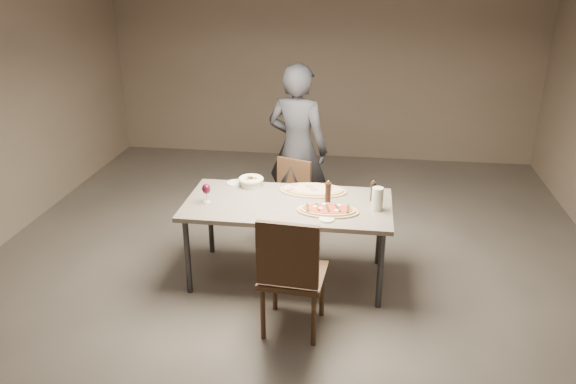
# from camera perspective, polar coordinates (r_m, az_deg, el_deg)

# --- Properties ---
(room) EXTENTS (7.00, 7.00, 7.00)m
(room) POSITION_cam_1_polar(r_m,az_deg,el_deg) (4.68, 0.00, 6.23)
(room) COLOR #605953
(room) RESTS_ON ground
(dining_table) EXTENTS (1.80, 0.90, 0.75)m
(dining_table) POSITION_cam_1_polar(r_m,az_deg,el_deg) (4.92, 0.00, -1.69)
(dining_table) COLOR slate
(dining_table) RESTS_ON ground
(zucchini_pizza) EXTENTS (0.53, 0.29, 0.05)m
(zucchini_pizza) POSITION_cam_1_polar(r_m,az_deg,el_deg) (4.73, 4.05, -1.83)
(zucchini_pizza) COLOR tan
(zucchini_pizza) RESTS_ON dining_table
(ham_pizza) EXTENTS (0.62, 0.34, 0.04)m
(ham_pizza) POSITION_cam_1_polar(r_m,az_deg,el_deg) (5.13, 2.56, 0.21)
(ham_pizza) COLOR tan
(ham_pizza) RESTS_ON dining_table
(bread_basket) EXTENTS (0.24, 0.24, 0.08)m
(bread_basket) POSITION_cam_1_polar(r_m,az_deg,el_deg) (5.25, -3.79, 1.14)
(bread_basket) COLOR beige
(bread_basket) RESTS_ON dining_table
(oil_dish) EXTENTS (0.13, 0.13, 0.01)m
(oil_dish) POSITION_cam_1_polar(r_m,az_deg,el_deg) (4.58, 3.95, -2.78)
(oil_dish) COLOR white
(oil_dish) RESTS_ON dining_table
(pepper_mill_left) EXTENTS (0.06, 0.06, 0.22)m
(pepper_mill_left) POSITION_cam_1_polar(r_m,az_deg,el_deg) (4.84, 4.08, -0.12)
(pepper_mill_left) COLOR black
(pepper_mill_left) RESTS_ON dining_table
(pepper_mill_right) EXTENTS (0.05, 0.05, 0.19)m
(pepper_mill_right) POSITION_cam_1_polar(r_m,az_deg,el_deg) (4.96, 8.63, 0.09)
(pepper_mill_right) COLOR black
(pepper_mill_right) RESTS_ON dining_table
(carafe) EXTENTS (0.10, 0.10, 0.20)m
(carafe) POSITION_cam_1_polar(r_m,az_deg,el_deg) (4.78, 9.07, -0.70)
(carafe) COLOR silver
(carafe) RESTS_ON dining_table
(wine_glass) EXTENTS (0.08, 0.08, 0.17)m
(wine_glass) POSITION_cam_1_polar(r_m,az_deg,el_deg) (4.92, -8.31, 0.26)
(wine_glass) COLOR silver
(wine_glass) RESTS_ON dining_table
(side_plate) EXTENTS (0.17, 0.17, 0.01)m
(side_plate) POSITION_cam_1_polar(r_m,az_deg,el_deg) (5.34, -5.35, 0.94)
(side_plate) COLOR white
(side_plate) RESTS_ON dining_table
(chair_near) EXTENTS (0.51, 0.51, 1.01)m
(chair_near) POSITION_cam_1_polar(r_m,az_deg,el_deg) (4.23, 0.30, -7.96)
(chair_near) COLOR #412A1B
(chair_near) RESTS_ON ground
(chair_far) EXTENTS (0.51, 0.51, 0.84)m
(chair_far) POSITION_cam_1_polar(r_m,az_deg,el_deg) (5.74, 0.15, -0.44)
(chair_far) COLOR #412A1B
(chair_far) RESTS_ON ground
(diner) EXTENTS (0.75, 0.60, 1.79)m
(diner) POSITION_cam_1_polar(r_m,az_deg,el_deg) (5.83, 0.97, 4.38)
(diner) COLOR black
(diner) RESTS_ON ground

